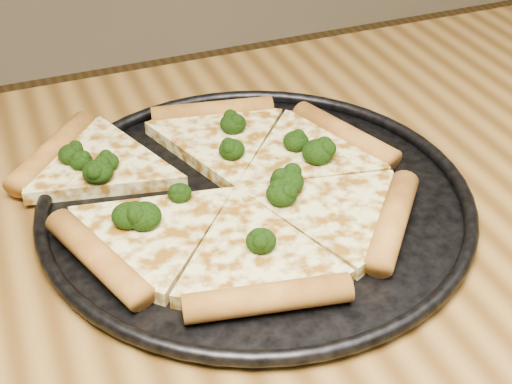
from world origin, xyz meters
name	(u,v)px	position (x,y,z in m)	size (l,w,h in m)	color
pizza_pan	(256,199)	(0.06, 0.14, 0.76)	(0.39, 0.39, 0.02)	black
pizza	(227,187)	(0.04, 0.16, 0.77)	(0.37, 0.35, 0.02)	#EAE28F
broccoli_florets	(206,175)	(0.02, 0.17, 0.78)	(0.24, 0.21, 0.02)	black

